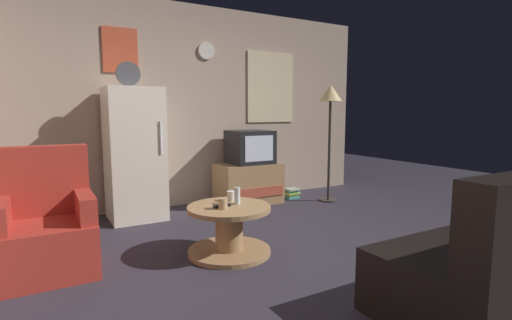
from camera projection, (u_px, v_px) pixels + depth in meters
ground_plane at (306, 263)px, 3.11m from camera, size 12.00×12.00×0.00m
wall_with_art at (196, 106)px, 5.07m from camera, size 5.20×0.12×2.59m
fridge at (134, 154)px, 4.35m from camera, size 0.60×0.62×1.77m
tv_stand at (248, 183)px, 5.14m from camera, size 0.84×0.53×0.54m
crt_tv at (250, 147)px, 5.09m from camera, size 0.54×0.51×0.44m
standing_lamp at (330, 102)px, 5.13m from camera, size 0.32×0.32×1.59m
coffee_table at (229, 230)px, 3.31m from camera, size 0.72×0.72×0.43m
wine_glass at (237, 196)px, 3.34m from camera, size 0.05×0.05×0.15m
mug_ceramic_white at (231, 196)px, 3.46m from camera, size 0.08×0.08×0.09m
mug_ceramic_tan at (223, 204)px, 3.18m from camera, size 0.08×0.08×0.09m
remote_control at (222, 206)px, 3.24m from camera, size 0.15×0.05×0.02m
armchair at (46, 228)px, 2.94m from camera, size 0.68×0.68×0.96m
couch at (511, 260)px, 2.37m from camera, size 1.70×0.80×0.92m
book_stack at (292, 193)px, 5.43m from camera, size 0.20×0.17×0.14m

